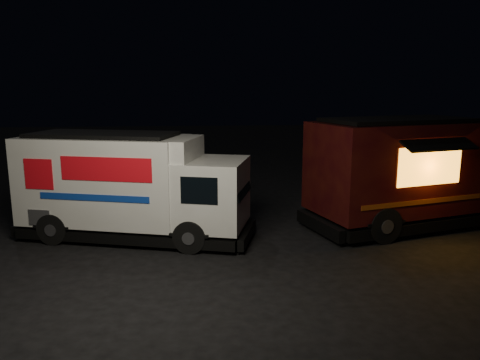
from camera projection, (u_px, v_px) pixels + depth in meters
name	position (u px, v px, depth m)	size (l,w,h in m)	color
ground	(203.00, 250.00, 12.28)	(80.00, 80.00, 0.00)	black
white_truck	(135.00, 186.00, 13.09)	(6.55, 2.24, 2.97)	silver
red_truck	(419.00, 172.00, 14.37)	(7.13, 2.62, 3.32)	#3E110B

